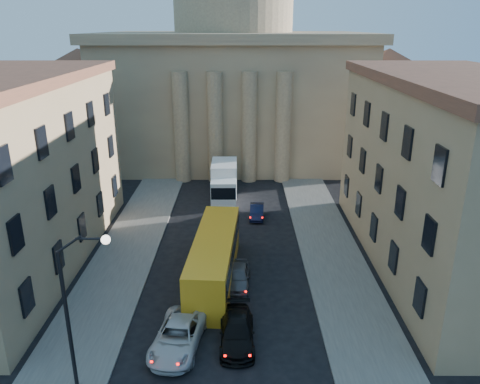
# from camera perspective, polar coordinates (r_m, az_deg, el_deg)

# --- Properties ---
(sidewalk_left) EXTENTS (5.00, 60.00, 0.15)m
(sidewalk_left) POSITION_cam_1_polar(r_m,az_deg,el_deg) (35.76, -15.65, -11.05)
(sidewalk_left) COLOR #595551
(sidewalk_left) RESTS_ON ground
(sidewalk_right) EXTENTS (5.00, 60.00, 0.15)m
(sidewalk_right) POSITION_cam_1_polar(r_m,az_deg,el_deg) (35.27, 12.58, -11.23)
(sidewalk_right) COLOR #595551
(sidewalk_right) RESTS_ON ground
(church) EXTENTS (68.02, 28.76, 36.60)m
(church) POSITION_cam_1_polar(r_m,az_deg,el_deg) (67.24, -0.78, 14.53)
(church) COLOR #856B52
(church) RESTS_ON ground
(building_left) EXTENTS (11.60, 26.60, 14.70)m
(building_left) POSITION_cam_1_polar(r_m,az_deg,el_deg) (39.45, -27.09, 2.06)
(building_left) COLOR tan
(building_left) RESTS_ON ground
(building_right) EXTENTS (11.60, 26.60, 14.70)m
(building_right) POSITION_cam_1_polar(r_m,az_deg,el_deg) (38.56, 24.60, 2.07)
(building_right) COLOR tan
(building_right) RESTS_ON ground
(street_lamp) EXTENTS (2.62, 0.44, 8.83)m
(street_lamp) POSITION_cam_1_polar(r_m,az_deg,el_deg) (24.56, -19.37, -12.50)
(street_lamp) COLOR black
(street_lamp) RESTS_ON ground
(car_left_mid) EXTENTS (3.29, 5.88, 1.56)m
(car_left_mid) POSITION_cam_1_polar(r_m,az_deg,el_deg) (28.81, -7.56, -17.01)
(car_left_mid) COLOR beige
(car_left_mid) RESTS_ON ground
(car_right_mid) EXTENTS (2.14, 5.07, 1.46)m
(car_right_mid) POSITION_cam_1_polar(r_m,az_deg,el_deg) (29.02, -0.37, -16.61)
(car_right_mid) COLOR black
(car_right_mid) RESTS_ON ground
(car_right_far) EXTENTS (1.93, 4.40, 1.47)m
(car_right_far) POSITION_cam_1_polar(r_m,az_deg,el_deg) (34.47, -0.28, -10.20)
(car_right_far) COLOR #505055
(car_right_far) RESTS_ON ground
(car_right_distant) EXTENTS (1.52, 3.84, 1.24)m
(car_right_distant) POSITION_cam_1_polar(r_m,az_deg,el_deg) (46.07, 2.06, -2.38)
(car_right_distant) COLOR black
(car_right_distant) RESTS_ON ground
(city_bus) EXTENTS (3.56, 12.33, 3.43)m
(city_bus) POSITION_cam_1_polar(r_m,az_deg,el_deg) (34.76, -3.13, -7.89)
(city_bus) COLOR orange
(city_bus) RESTS_ON ground
(box_truck) EXTENTS (2.79, 6.90, 3.77)m
(box_truck) POSITION_cam_1_polar(r_m,az_deg,el_deg) (50.89, -1.95, 1.19)
(box_truck) COLOR white
(box_truck) RESTS_ON ground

